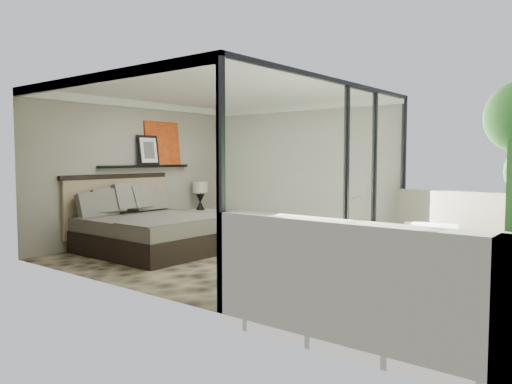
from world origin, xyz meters
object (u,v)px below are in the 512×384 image
Objects in this scene: table_lamp at (200,192)px; ottoman at (494,256)px; bed at (153,230)px; lounger at (426,259)px; nightstand at (201,221)px.

table_lamp is 1.30× the size of ottoman.
lounger is (4.45, 1.42, -0.18)m from bed.
nightstand is 5.33m from lounger.
table_lamp is 5.36m from lounger.
ottoman is at bearing -0.39° from table_lamp.
ottoman is (6.07, -0.09, -0.03)m from nightstand.
ottoman is (5.23, 2.00, -0.14)m from bed.
bed is at bearing -159.11° from ottoman.
bed is 4.67m from lounger.
lounger is (-0.78, -0.58, -0.04)m from ottoman.
bed is 2.25m from nightstand.
lounger is (5.28, -0.67, -0.07)m from nightstand.
lounger reaches higher than nightstand.
table_lamp is at bearing -75.37° from nightstand.
table_lamp reaches higher than ottoman.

